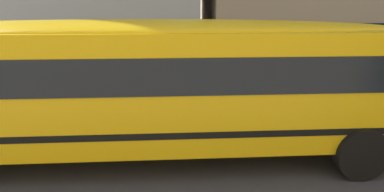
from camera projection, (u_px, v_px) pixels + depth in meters
ground_plane at (240, 131)px, 8.71m from camera, size 400.00×400.00×0.00m
sidewalk_far at (213, 76)px, 15.46m from camera, size 120.00×3.00×0.01m
lane_centreline at (240, 131)px, 8.71m from camera, size 110.00×0.16×0.01m
school_bus at (125, 78)px, 6.80m from camera, size 13.82×3.28×3.08m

